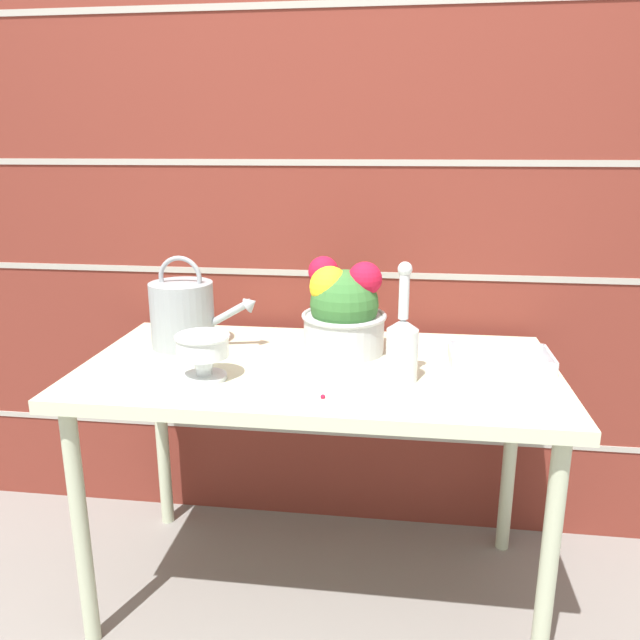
{
  "coord_description": "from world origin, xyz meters",
  "views": [
    {
      "loc": [
        0.22,
        -1.63,
        1.33
      ],
      "look_at": [
        0.0,
        0.03,
        0.86
      ],
      "focal_mm": 35.0,
      "sensor_mm": 36.0,
      "label": 1
    }
  ],
  "objects_px": {
    "crystal_pedestal_bowl": "(203,351)",
    "glass_decanter": "(402,343)",
    "watering_can": "(183,313)",
    "wire_tray": "(500,361)",
    "flower_planter": "(343,310)"
  },
  "relations": [
    {
      "from": "watering_can",
      "to": "crystal_pedestal_bowl",
      "type": "height_order",
      "value": "watering_can"
    },
    {
      "from": "flower_planter",
      "to": "wire_tray",
      "type": "distance_m",
      "value": 0.47
    },
    {
      "from": "crystal_pedestal_bowl",
      "to": "flower_planter",
      "type": "xyz_separation_m",
      "value": [
        0.34,
        0.28,
        0.05
      ]
    },
    {
      "from": "watering_can",
      "to": "flower_planter",
      "type": "bearing_deg",
      "value": 1.32
    },
    {
      "from": "watering_can",
      "to": "wire_tray",
      "type": "relative_size",
      "value": 1.21
    },
    {
      "from": "crystal_pedestal_bowl",
      "to": "glass_decanter",
      "type": "bearing_deg",
      "value": 6.48
    },
    {
      "from": "flower_planter",
      "to": "glass_decanter",
      "type": "xyz_separation_m",
      "value": [
        0.17,
        -0.22,
        -0.03
      ]
    },
    {
      "from": "glass_decanter",
      "to": "crystal_pedestal_bowl",
      "type": "bearing_deg",
      "value": -173.52
    },
    {
      "from": "flower_planter",
      "to": "wire_tray",
      "type": "xyz_separation_m",
      "value": [
        0.45,
        -0.06,
        -0.12
      ]
    },
    {
      "from": "watering_can",
      "to": "glass_decanter",
      "type": "xyz_separation_m",
      "value": [
        0.66,
        -0.21,
        -0.0
      ]
    },
    {
      "from": "watering_can",
      "to": "crystal_pedestal_bowl",
      "type": "bearing_deg",
      "value": -61.3
    },
    {
      "from": "glass_decanter",
      "to": "flower_planter",
      "type": "bearing_deg",
      "value": 128.69
    },
    {
      "from": "flower_planter",
      "to": "wire_tray",
      "type": "height_order",
      "value": "flower_planter"
    },
    {
      "from": "watering_can",
      "to": "crystal_pedestal_bowl",
      "type": "xyz_separation_m",
      "value": [
        0.14,
        -0.26,
        -0.03
      ]
    },
    {
      "from": "crystal_pedestal_bowl",
      "to": "flower_planter",
      "type": "height_order",
      "value": "flower_planter"
    }
  ]
}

